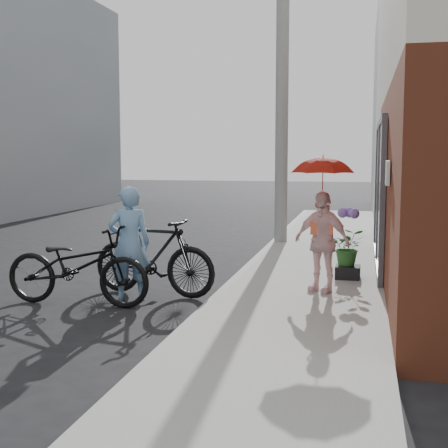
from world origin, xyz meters
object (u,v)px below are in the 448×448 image
(bike_right, at_px, (154,256))
(planter, at_px, (348,272))
(bike_left, at_px, (77,266))
(kimono_woman, at_px, (322,241))
(officer, at_px, (129,244))
(utility_pole, at_px, (282,87))

(bike_right, distance_m, planter, 3.05)
(bike_left, bearing_deg, kimono_woman, -71.02)
(bike_left, height_order, kimono_woman, kimono_woman)
(bike_left, bearing_deg, planter, -58.82)
(bike_right, xyz_separation_m, kimono_woman, (2.40, 0.25, 0.25))
(bike_right, relative_size, kimono_woman, 1.37)
(bike_left, xyz_separation_m, kimono_woman, (3.21, 1.05, 0.29))
(officer, xyz_separation_m, planter, (2.97, 1.67, -0.59))
(kimono_woman, bearing_deg, planter, 95.72)
(officer, bearing_deg, bike_right, -142.60)
(utility_pole, relative_size, bike_left, 3.39)
(utility_pole, bearing_deg, kimono_woman, -76.16)
(bike_left, bearing_deg, officer, -53.83)
(utility_pole, height_order, officer, utility_pole)
(officer, distance_m, kimono_woman, 2.70)
(bike_left, height_order, bike_right, bike_right)
(officer, xyz_separation_m, bike_right, (0.22, 0.39, -0.22))
(bike_right, relative_size, planter, 5.19)
(kimono_woman, distance_m, planter, 1.25)
(kimono_woman, bearing_deg, bike_right, -149.74)
(officer, distance_m, bike_left, 0.77)
(utility_pole, height_order, planter, utility_pole)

